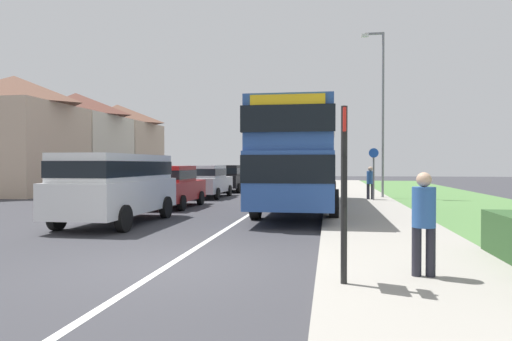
% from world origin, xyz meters
% --- Properties ---
extents(ground_plane, '(120.00, 120.00, 0.00)m').
position_xyz_m(ground_plane, '(0.00, 0.00, 0.00)').
color(ground_plane, '#38383D').
extents(lane_marking_centre, '(0.14, 60.00, 0.01)m').
position_xyz_m(lane_marking_centre, '(0.00, 8.00, 0.00)').
color(lane_marking_centre, silver).
rests_on(lane_marking_centre, ground_plane).
extents(pavement_near_side, '(3.20, 68.00, 0.12)m').
position_xyz_m(pavement_near_side, '(4.20, 6.00, 0.06)').
color(pavement_near_side, '#9E998E').
rests_on(pavement_near_side, ground_plane).
extents(double_decker_bus, '(2.80, 11.26, 3.70)m').
position_xyz_m(double_decker_bus, '(1.69, 9.96, 2.14)').
color(double_decker_bus, '#284C93').
rests_on(double_decker_bus, ground_plane).
extents(parked_van_white, '(2.11, 5.02, 2.08)m').
position_xyz_m(parked_van_white, '(-3.48, 5.10, 1.24)').
color(parked_van_white, silver).
rests_on(parked_van_white, ground_plane).
extents(parked_car_red, '(1.96, 4.11, 1.71)m').
position_xyz_m(parked_car_red, '(-3.66, 10.23, 0.94)').
color(parked_car_red, '#B21E1E').
rests_on(parked_car_red, ground_plane).
extents(parked_car_silver, '(1.90, 4.48, 1.71)m').
position_xyz_m(parked_car_silver, '(-3.61, 15.77, 0.94)').
color(parked_car_silver, '#B7B7BC').
rests_on(parked_car_silver, ground_plane).
extents(parked_car_black, '(2.00, 4.28, 1.71)m').
position_xyz_m(parked_car_black, '(-3.66, 21.12, 0.94)').
color(parked_car_black, black).
rests_on(parked_car_black, ground_plane).
extents(pedestrian_at_stop, '(0.34, 0.34, 1.67)m').
position_xyz_m(pedestrian_at_stop, '(4.18, -0.58, 0.98)').
color(pedestrian_at_stop, '#23232D').
rests_on(pedestrian_at_stop, ground_plane).
extents(pedestrian_walking_away, '(0.34, 0.34, 1.67)m').
position_xyz_m(pedestrian_walking_away, '(4.71, 14.43, 0.98)').
color(pedestrian_walking_away, '#23232D').
rests_on(pedestrian_walking_away, ground_plane).
extents(bus_stop_sign, '(0.09, 0.52, 2.60)m').
position_xyz_m(bus_stop_sign, '(3.00, -1.17, 1.54)').
color(bus_stop_sign, black).
rests_on(bus_stop_sign, ground_plane).
extents(cycle_route_sign, '(0.44, 0.08, 2.52)m').
position_xyz_m(cycle_route_sign, '(4.81, 13.91, 1.43)').
color(cycle_route_sign, slate).
rests_on(cycle_route_sign, ground_plane).
extents(street_lamp_mid, '(1.14, 0.20, 8.40)m').
position_xyz_m(street_lamp_mid, '(5.36, 15.95, 4.76)').
color(street_lamp_mid, slate).
rests_on(street_lamp_mid, ground_plane).
extents(house_terrace_far_side, '(6.15, 19.43, 6.95)m').
position_xyz_m(house_terrace_far_side, '(-15.41, 22.86, 3.47)').
color(house_terrace_far_side, '#C1A88E').
rests_on(house_terrace_far_side, ground_plane).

